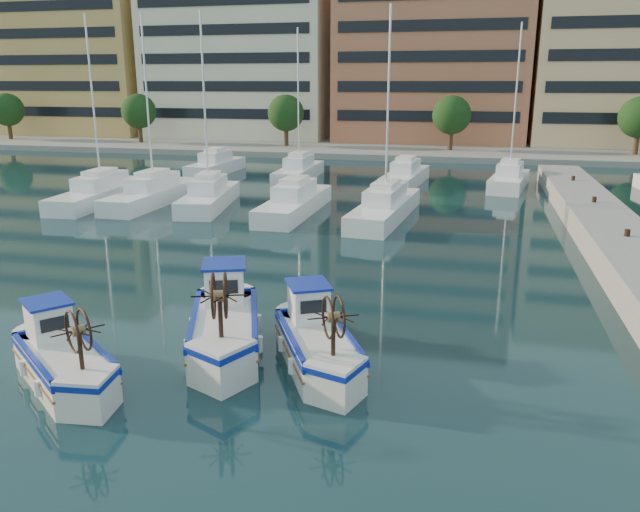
# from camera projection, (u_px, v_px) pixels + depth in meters

# --- Properties ---
(ground) EXTENTS (300.00, 300.00, 0.00)m
(ground) POSITION_uv_depth(u_px,v_px,m) (215.00, 373.00, 16.80)
(ground) COLOR #17363D
(ground) RESTS_ON ground
(waterfront) EXTENTS (180.00, 40.00, 25.60)m
(waterfront) POSITION_uv_depth(u_px,v_px,m) (505.00, 50.00, 72.54)
(waterfront) COLOR gray
(waterfront) RESTS_ON ground
(yacht_marina) EXTENTS (39.61, 23.93, 11.50)m
(yacht_marina) POSITION_uv_depth(u_px,v_px,m) (313.00, 188.00, 42.61)
(yacht_marina) COLOR white
(yacht_marina) RESTS_ON ground
(fishing_boat_a) EXTENTS (4.03, 3.67, 2.51)m
(fishing_boat_a) POSITION_uv_depth(u_px,v_px,m) (62.00, 357.00, 16.13)
(fishing_boat_a) COLOR silver
(fishing_boat_a) RESTS_ON ground
(fishing_boat_b) EXTENTS (3.32, 4.83, 2.92)m
(fishing_boat_b) POSITION_uv_depth(u_px,v_px,m) (225.00, 322.00, 18.18)
(fishing_boat_b) COLOR silver
(fishing_boat_b) RESTS_ON ground
(fishing_boat_c) EXTENTS (3.33, 4.30, 2.60)m
(fishing_boat_c) POSITION_uv_depth(u_px,v_px,m) (316.00, 340.00, 17.15)
(fishing_boat_c) COLOR silver
(fishing_boat_c) RESTS_ON ground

